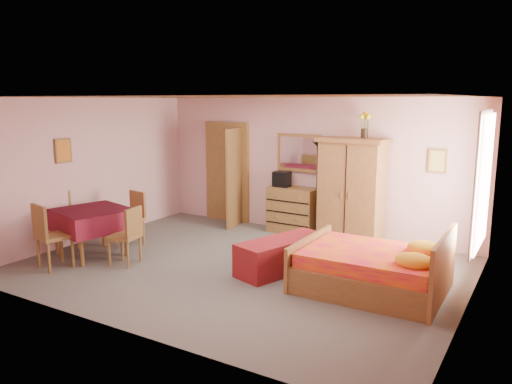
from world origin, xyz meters
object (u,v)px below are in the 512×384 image
Objects in this scene: wall_mirror at (299,153)px; chair_east at (124,236)px; chair_west at (63,222)px; dining_table at (93,232)px; chair_north at (129,219)px; stereo at (282,179)px; sunflower_vase at (365,125)px; chair_south at (54,236)px; chest_of_drawers at (293,210)px; bed at (372,258)px; floor_lamp at (317,189)px; bench at (282,255)px; wardrobe at (351,191)px.

chair_east is at bearing -110.08° from wall_mirror.
wall_mirror is 0.94× the size of chair_west.
chair_east is at bearing 109.03° from chair_west.
chair_north reaches higher than dining_table.
chair_east is (-1.17, -3.05, -0.58)m from stereo.
chair_north is at bearing -147.50° from sunflower_vase.
chair_south is (-0.04, -0.71, 0.11)m from dining_table.
chair_west is at bearing 78.09° from chair_east.
chest_of_drawers is 0.49× the size of bed.
floor_lamp is 2.30m from bench.
chair_north is 1.11m from chair_west.
chair_west is (-0.68, 0.69, -0.01)m from chair_south.
wall_mirror is at bearing 91.80° from chest_of_drawers.
chair_west is at bearing -137.01° from floor_lamp.
chair_west is at bearing -132.13° from chest_of_drawers.
chair_west is (-5.17, -0.92, 0.05)m from bed.
chair_south is at bearing -93.02° from dining_table.
stereo reaches higher than chair_north.
chest_of_drawers is 3.09m from chair_north.
chair_west is at bearing -165.67° from bench.
bench is 3.01m from chair_north.
dining_table is (-2.64, -3.11, -0.50)m from floor_lamp.
wall_mirror is 4.48m from chair_west.
sunflower_vase is at bearing 0.58° from stereo.
bench is 1.47× the size of chair_south.
bench is 1.62× the size of chair_east.
sunflower_vase is (1.37, 0.01, 1.68)m from chest_of_drawers.
bed is at bearing -41.29° from chest_of_drawers.
dining_table is (-3.39, -2.92, -0.55)m from wardrobe.
stereo is at bearing -135.37° from wall_mirror.
wardrobe is 4.00m from chair_north.
chest_of_drawers is 4.33m from chair_south.
stereo is at bearing 139.56° from bed.
bench is at bearing -61.78° from stereo.
wardrobe is 1.92× the size of chair_west.
chest_of_drawers is 2.17m from sunflower_vase.
chest_of_drawers is 0.93× the size of chair_south.
stereo is 3.63m from dining_table.
chest_of_drawers is at bearing -86.57° from wall_mirror.
chest_of_drawers reaches higher than dining_table.
chest_of_drawers is 1.00× the size of chair_north.
floor_lamp is 1.54m from sunflower_vase.
chair_east is (0.72, -0.83, -0.01)m from chair_north.
sunflower_vase is at bearing 58.92° from chair_south.
bench is (-0.52, -2.07, -1.88)m from sunflower_vase.
chair_east is (-2.79, -3.07, -1.67)m from sunflower_vase.
bench is (0.41, -2.17, -0.65)m from floor_lamp.
bed is at bearing -42.39° from wall_mirror.
wall_mirror is 0.80m from floor_lamp.
chest_of_drawers is at bearing 136.51° from bed.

